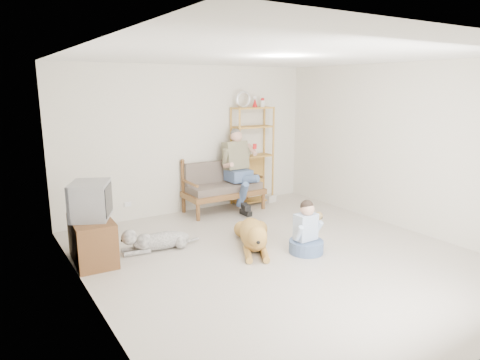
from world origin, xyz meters
TOP-DOWN VIEW (x-y plane):
  - floor at (0.00, 0.00)m, footprint 5.50×5.50m
  - ceiling at (0.00, 0.00)m, footprint 5.50×5.50m
  - wall_back at (0.00, 2.75)m, footprint 5.00×0.00m
  - wall_left at (-2.50, 0.00)m, footprint 0.00×5.50m
  - wall_right at (2.50, 0.00)m, footprint 0.00×5.50m
  - loveseat at (0.49, 2.44)m, footprint 1.51×0.72m
  - man at (0.76, 2.19)m, footprint 0.59×0.84m
  - etagere at (1.26, 2.55)m, footprint 0.86×0.37m
  - book_stack at (1.61, 2.42)m, footprint 0.25×0.20m
  - tv_stand at (-2.23, 1.24)m, footprint 0.55×0.93m
  - crt_tv at (-2.19, 1.27)m, footprint 0.67×0.73m
  - wall_outlet at (-1.25, 2.73)m, footprint 0.12×0.02m
  - golden_retriever at (-0.10, 0.49)m, footprint 0.89×1.47m
  - shaggy_dog at (-1.37, 1.17)m, footprint 1.23×0.38m
  - terrier at (1.39, 0.92)m, footprint 0.28×0.60m
  - child at (0.42, -0.06)m, footprint 0.49×0.49m

SIDE VIEW (x-z plane):
  - floor at x=0.00m, z-range 0.00..0.00m
  - book_stack at x=1.61m, z-range 0.00..0.14m
  - terrier at x=1.39m, z-range -0.02..0.21m
  - shaggy_dog at x=-1.37m, z-range -0.03..0.33m
  - golden_retriever at x=-0.10m, z-range -0.05..0.44m
  - child at x=0.42m, z-range -0.11..0.66m
  - wall_outlet at x=-1.25m, z-range 0.26..0.34m
  - tv_stand at x=-2.23m, z-range 0.00..0.60m
  - loveseat at x=0.49m, z-range 0.01..0.96m
  - man at x=0.76m, z-range 0.03..1.39m
  - crt_tv at x=-2.19m, z-range 0.60..1.09m
  - etagere at x=1.26m, z-range -0.13..2.11m
  - wall_left at x=-2.50m, z-range -1.40..4.10m
  - wall_right at x=2.50m, z-range -1.40..4.10m
  - wall_back at x=0.00m, z-range -1.15..3.85m
  - ceiling at x=0.00m, z-range 2.70..2.70m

